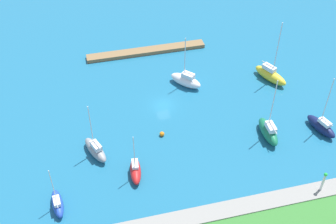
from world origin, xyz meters
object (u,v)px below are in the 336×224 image
(sailboat_white_along_channel, at_px, (186,80))
(sailboat_green_far_south, at_px, (268,131))
(pier_dock, at_px, (146,51))
(sailboat_yellow_off_beacon, at_px, (270,75))
(harbor_beacon, at_px, (324,180))
(sailboat_red_by_breakwater, at_px, (136,171))
(sailboat_blue_near_pier, at_px, (57,203))
(mooring_buoy_orange, at_px, (162,134))
(sailboat_gray_lone_south, at_px, (95,149))
(sailboat_navy_center_basin, at_px, (321,126))

(sailboat_white_along_channel, height_order, sailboat_green_far_south, sailboat_green_far_south)
(pier_dock, distance_m, sailboat_yellow_off_beacon, 27.99)
(harbor_beacon, relative_size, sailboat_red_by_breakwater, 0.42)
(sailboat_blue_near_pier, bearing_deg, sailboat_green_far_south, -86.18)
(pier_dock, xyz_separation_m, sailboat_red_by_breakwater, (9.01, 34.88, 0.62))
(sailboat_red_by_breakwater, xyz_separation_m, sailboat_blue_near_pier, (12.55, 3.48, -0.06))
(pier_dock, relative_size, sailboat_red_by_breakwater, 3.01)
(harbor_beacon, xyz_separation_m, sailboat_yellow_off_beacon, (-4.92, -29.40, -2.06))
(harbor_beacon, height_order, sailboat_green_far_south, sailboat_green_far_south)
(harbor_beacon, bearing_deg, pier_dock, -68.63)
(sailboat_green_far_south, bearing_deg, mooring_buoy_orange, 77.16)
(sailboat_blue_near_pier, relative_size, sailboat_gray_lone_south, 0.77)
(harbor_beacon, distance_m, sailboat_blue_near_pier, 40.15)
(sailboat_gray_lone_south, height_order, sailboat_green_far_south, sailboat_green_far_south)
(sailboat_blue_near_pier, height_order, sailboat_green_far_south, sailboat_green_far_south)
(sailboat_white_along_channel, bearing_deg, sailboat_blue_near_pier, 90.66)
(sailboat_white_along_channel, distance_m, mooring_buoy_orange, 15.58)
(sailboat_white_along_channel, distance_m, sailboat_yellow_off_beacon, 17.60)
(sailboat_navy_center_basin, distance_m, sailboat_gray_lone_south, 40.17)
(harbor_beacon, bearing_deg, sailboat_yellow_off_beacon, -99.50)
(sailboat_red_by_breakwater, xyz_separation_m, mooring_buoy_orange, (-6.22, -7.83, -0.60))
(sailboat_gray_lone_south, distance_m, mooring_buoy_orange, 12.09)
(mooring_buoy_orange, bearing_deg, harbor_beacon, 138.00)
(sailboat_green_far_south, bearing_deg, sailboat_yellow_off_beacon, -23.73)
(harbor_beacon, height_order, sailboat_white_along_channel, sailboat_white_along_channel)
(harbor_beacon, xyz_separation_m, sailboat_white_along_channel, (12.51, -31.84, -2.10))
(sailboat_navy_center_basin, relative_size, sailboat_green_far_south, 0.94)
(pier_dock, distance_m, sailboat_red_by_breakwater, 36.03)
(mooring_buoy_orange, bearing_deg, pier_dock, -95.89)
(sailboat_navy_center_basin, height_order, sailboat_yellow_off_beacon, sailboat_yellow_off_beacon)
(sailboat_blue_near_pier, xyz_separation_m, sailboat_yellow_off_beacon, (-44.33, -22.12, 0.36))
(sailboat_gray_lone_south, height_order, sailboat_yellow_off_beacon, sailboat_yellow_off_beacon)
(sailboat_gray_lone_south, bearing_deg, harbor_beacon, -139.05)
(sailboat_navy_center_basin, bearing_deg, sailboat_white_along_channel, 30.97)
(mooring_buoy_orange, bearing_deg, sailboat_yellow_off_beacon, -157.07)
(sailboat_green_far_south, bearing_deg, harbor_beacon, -168.23)
(sailboat_red_by_breakwater, relative_size, sailboat_gray_lone_south, 0.85)
(harbor_beacon, height_order, sailboat_yellow_off_beacon, sailboat_yellow_off_beacon)
(harbor_beacon, distance_m, sailboat_green_far_south, 14.23)
(sailboat_navy_center_basin, distance_m, sailboat_blue_near_pier, 47.17)
(sailboat_gray_lone_south, relative_size, sailboat_green_far_south, 0.86)
(pier_dock, xyz_separation_m, sailboat_gray_lone_south, (14.73, 28.78, 0.78))
(sailboat_white_along_channel, xyz_separation_m, sailboat_gray_lone_south, (20.07, 14.99, -0.10))
(sailboat_blue_near_pier, relative_size, sailboat_yellow_off_beacon, 0.59)
(harbor_beacon, height_order, mooring_buoy_orange, harbor_beacon)
(sailboat_red_by_breakwater, relative_size, sailboat_yellow_off_beacon, 0.66)
(harbor_beacon, xyz_separation_m, sailboat_green_far_south, (2.46, -13.87, -2.05))
(harbor_beacon, xyz_separation_m, sailboat_red_by_breakwater, (26.86, -10.76, -2.36))
(sailboat_navy_center_basin, bearing_deg, sailboat_red_by_breakwater, 78.13)
(sailboat_red_by_breakwater, distance_m, sailboat_navy_center_basin, 34.34)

